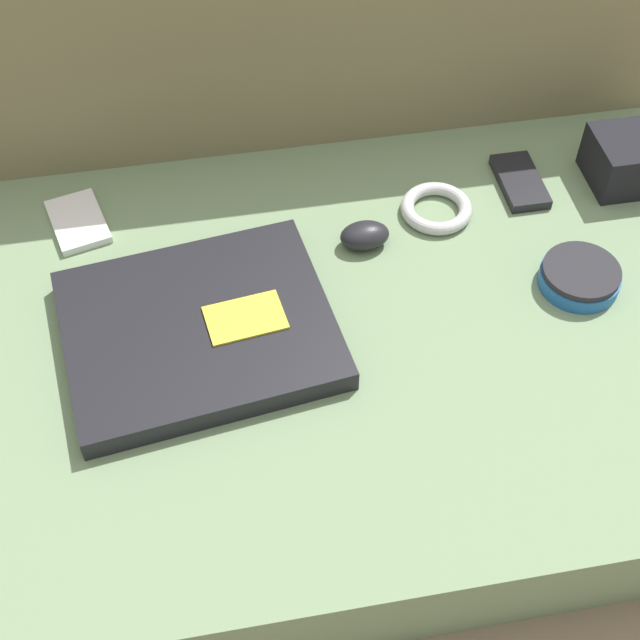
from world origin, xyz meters
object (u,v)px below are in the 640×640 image
Objects in this scene: computer_mouse at (365,235)px; phone_black at (78,222)px; camera_pouch at (629,159)px; speaker_puck at (580,277)px; phone_small at (520,181)px; laptop at (199,329)px.

phone_black is at bearing 162.33° from computer_mouse.
computer_mouse reaches higher than phone_black.
camera_pouch is (0.74, -0.04, 0.03)m from phone_black.
speaker_puck is at bearing -26.78° from computer_mouse.
computer_mouse is 0.61× the size of phone_small.
phone_small is at bearing 94.19° from speaker_puck.
laptop is 0.25m from computer_mouse.
camera_pouch reaches higher than phone_small.
speaker_puck reaches higher than phone_small.
laptop and computer_mouse have the same top height.
camera_pouch reaches higher than phone_black.
computer_mouse is 0.38m from camera_pouch.
camera_pouch is at bearing 53.24° from speaker_puck.
computer_mouse is at bearing -29.92° from phone_black.
phone_small is at bearing 15.01° from laptop.
laptop is 0.62m from camera_pouch.
speaker_puck is 0.22m from camera_pouch.
computer_mouse is 0.24m from phone_small.
laptop is 5.20× the size of computer_mouse.
phone_small is (-0.01, 0.19, -0.01)m from speaker_puck.
phone_small reaches higher than phone_black.
phone_black is 0.74m from camera_pouch.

